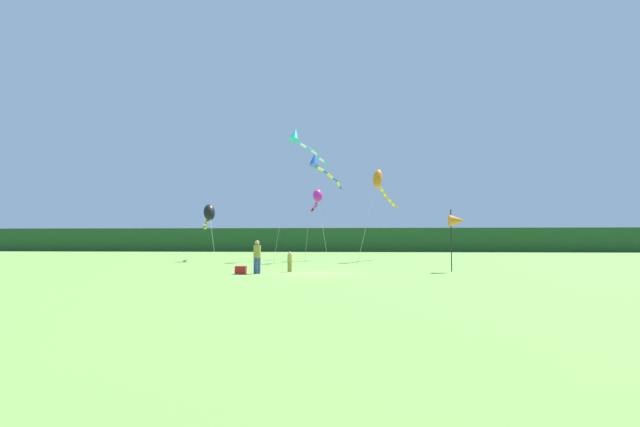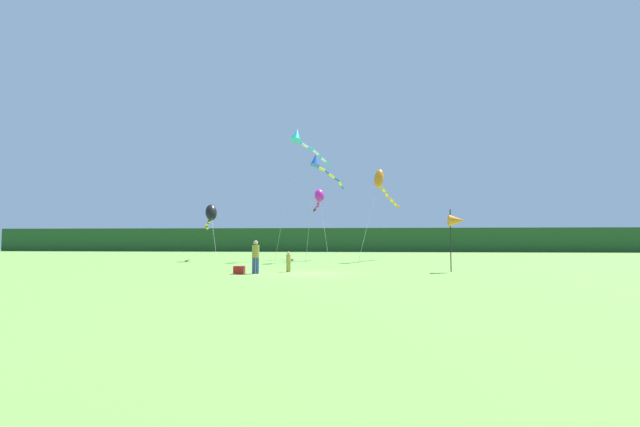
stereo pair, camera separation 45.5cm
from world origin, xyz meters
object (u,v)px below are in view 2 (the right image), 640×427
Objects in this scene: kite_orange at (381,183)px; person_adult at (256,255)px; cooler_box at (239,270)px; kite_magenta at (319,197)px; kite_blue at (320,164)px; kite_cyan at (301,139)px; person_child at (288,260)px; banner_flag_pole at (456,221)px; kite_black at (211,214)px.

person_adult is at bearing -116.90° from kite_orange.
kite_orange is at bearing 61.26° from cooler_box.
kite_magenta is at bearing 83.81° from person_adult.
person_adult is at bearing 24.37° from cooler_box.
kite_blue is 4.09m from kite_cyan.
person_child is 0.10× the size of kite_cyan.
person_adult is 2.16m from person_child.
kite_cyan is at bearing 86.20° from cooler_box.
banner_flag_pole is 21.86m from kite_black.
person_child is (1.57, 1.44, -0.35)m from person_adult.
kite_orange is at bearing -25.21° from kite_magenta.
kite_magenta reaches higher than person_adult.
kite_cyan is at bearing 94.85° from person_child.
kite_cyan is 8.45m from kite_orange.
kite_cyan is (0.31, 16.26, 9.92)m from person_adult.
kite_cyan is (-1.26, 14.82, 10.27)m from person_child.
person_child is at bearing -85.15° from kite_cyan.
kite_magenta is (-9.24, 14.87, 2.81)m from banner_flag_pole.
kite_magenta is at bearing 96.63° from kite_blue.
person_adult is 1.18m from cooler_box.
kite_black is 0.64× the size of kite_orange.
cooler_box is at bearing -65.94° from kite_black.
person_child is 0.32× the size of banner_flag_pole.
banner_flag_pole is (11.11, 2.36, 1.89)m from person_adult.
banner_flag_pole is at bearing 12.85° from cooler_box.
person_child is at bearing -91.10° from kite_magenta.
cooler_box is at bearing -142.59° from person_child.
banner_flag_pole is at bearing -52.56° from kite_blue.
kite_cyan is at bearing 129.70° from kite_blue.
cooler_box is 16.64m from kite_blue.
cooler_box is at bearing -93.80° from kite_cyan.
kite_magenta is at bearing 88.90° from person_child.
kite_cyan is at bearing 88.91° from person_adult.
kite_orange is at bearing 7.56° from kite_blue.
kite_blue is at bearing 77.96° from cooler_box.
cooler_box is 0.16× the size of banner_flag_pole.
kite_blue is at bearing -50.30° from kite_cyan.
kite_magenta is at bearing 31.55° from kite_cyan.
kite_cyan reaches higher than banner_flag_pole.
person_adult is at bearing -137.29° from person_child.
kite_blue is (9.52, -0.21, 4.15)m from kite_black.
kite_cyan is (7.58, 2.13, 6.88)m from kite_black.
banner_flag_pole is 19.36m from kite_cyan.
kite_blue is (0.69, 12.48, 7.54)m from person_child.
kite_black is (-7.27, 14.14, 3.03)m from person_adult.
kite_orange is at bearing -13.10° from kite_cyan.
kite_orange is (5.16, 0.69, -1.53)m from kite_blue.
kite_blue is at bearing 80.82° from person_adult.
kite_blue is at bearing 127.44° from banner_flag_pole.
kite_black is (-8.83, 12.69, 3.39)m from person_child.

